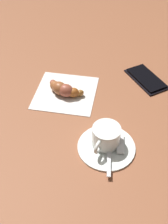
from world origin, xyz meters
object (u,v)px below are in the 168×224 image
teaspoon (109,144)px  cell_phone (146,79)px  espresso_cup (106,136)px  sugar_packet (120,143)px  saucer (106,146)px  napkin (66,92)px  croissant (63,89)px

teaspoon → cell_phone: (-0.25, 0.16, -0.01)m
espresso_cup → sugar_packet: (0.01, 0.03, -0.02)m
saucer → teaspoon: 0.01m
espresso_cup → napkin: bearing=-158.4°
cell_phone → croissant: bearing=-81.6°
saucer → teaspoon: bearing=101.3°
croissant → saucer: bearing=23.3°
espresso_cup → teaspoon: size_ratio=0.60×
saucer → teaspoon: size_ratio=1.02×
espresso_cup → saucer: bearing=10.2°
espresso_cup → croissant: size_ratio=0.79×
sugar_packet → cell_phone: sugar_packet is taller
napkin → teaspoon: bearing=22.7°
saucer → sugar_packet: size_ratio=2.34×
saucer → croissant: 0.23m
saucer → sugar_packet: (0.00, 0.03, 0.01)m
teaspoon → sugar_packet: (0.00, 0.03, 0.00)m
saucer → cell_phone: bearing=145.5°
saucer → teaspoon: teaspoon is taller
napkin → saucer: bearing=21.2°
sugar_packet → napkin: 0.25m
sugar_packet → teaspoon: bearing=96.6°
saucer → cell_phone: cell_phone is taller
sugar_packet → cell_phone: (-0.25, 0.14, -0.01)m
croissant → cell_phone: croissant is taller
cell_phone → sugar_packet: bearing=-29.0°
croissant → cell_phone: 0.27m
croissant → sugar_packet: bearing=30.4°
espresso_cup → teaspoon: bearing=47.6°
napkin → cell_phone: cell_phone is taller
teaspoon → croissant: bearing=-155.1°
napkin → espresso_cup: bearing=21.6°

